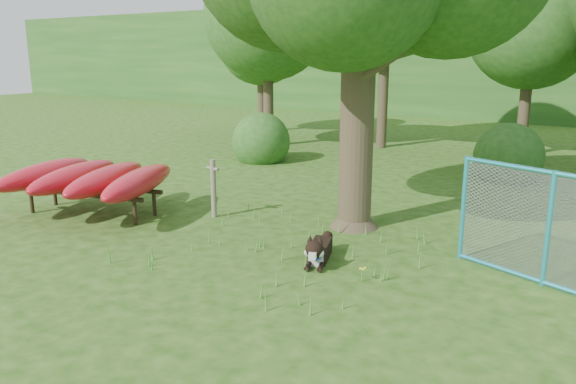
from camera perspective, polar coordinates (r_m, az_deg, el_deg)
The scene contains 12 objects.
ground at distance 8.85m, azimuth -5.44°, elevation -7.68°, with size 80.00×80.00×0.00m, color #20450D.
wooden_post at distance 11.42m, azimuth -7.59°, elevation 0.52°, with size 0.33×0.12×1.19m.
kayak_rack at distance 12.18m, azimuth -19.45°, elevation 1.37°, with size 3.95×3.53×1.01m.
husky_dog at distance 8.99m, azimuth 3.10°, elevation -5.96°, with size 0.64×1.21×0.55m.
fence_section at distance 8.71m, azimuth 24.94°, elevation -3.43°, with size 2.76×0.99×2.81m.
wildflower_clump at distance 8.31m, azimuth 7.56°, elevation -7.85°, with size 0.10×0.09×0.23m.
bg_tree_a at distance 20.17m, azimuth -2.08°, elevation 17.38°, with size 4.40×4.40×6.70m.
bg_tree_c at distance 19.74m, azimuth 23.60°, elevation 15.26°, with size 4.00×4.00×6.12m.
bg_tree_f at distance 24.04m, azimuth -2.75°, elevation 15.01°, with size 3.60×3.60×5.55m.
shrub_left at distance 17.53m, azimuth -2.73°, elevation 3.19°, with size 1.80×1.80×1.80m, color #23531B.
shrub_mid at distance 16.03m, azimuth 21.31°, elevation 1.23°, with size 1.80×1.80×1.80m, color #23531B.
wooded_hillside at distance 34.76m, azimuth 25.62°, elevation 12.14°, with size 80.00×12.00×6.00m, color #23531B.
Camera 1 is at (5.24, -6.36, 3.24)m, focal length 35.00 mm.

